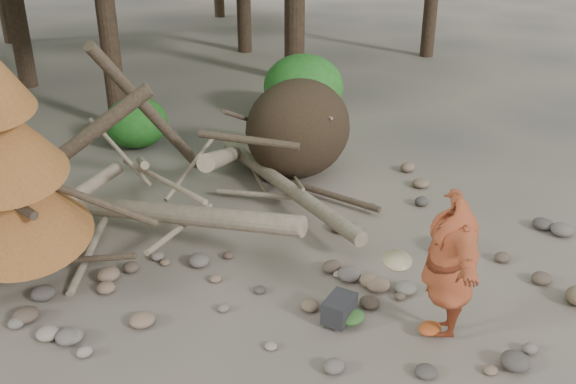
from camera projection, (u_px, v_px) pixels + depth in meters
ground at (353, 325)px, 8.61m from camera, size 120.00×120.00×0.00m
deadfall_pile at (277, 138)px, 12.32m from camera, size 8.55×5.24×3.30m
dead_conifer at (5, 161)px, 8.31m from camera, size 2.06×2.16×4.35m
bush_mid at (136, 122)px, 14.31m from camera, size 1.40×1.40×1.12m
bush_right at (303, 87)px, 16.01m from camera, size 2.00×2.00×1.60m
frisbee_thrower at (449, 268)px, 7.95m from camera, size 2.78×2.07×1.94m
backpack at (339, 312)px, 8.60m from camera, size 0.57×0.48×0.33m
cloth_green at (351, 320)px, 8.60m from camera, size 0.38×0.32×0.14m
cloth_orange at (429, 331)px, 8.40m from camera, size 0.34×0.28×0.12m
boulder_mid_right at (457, 244)px, 10.23m from camera, size 0.57×0.51×0.34m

